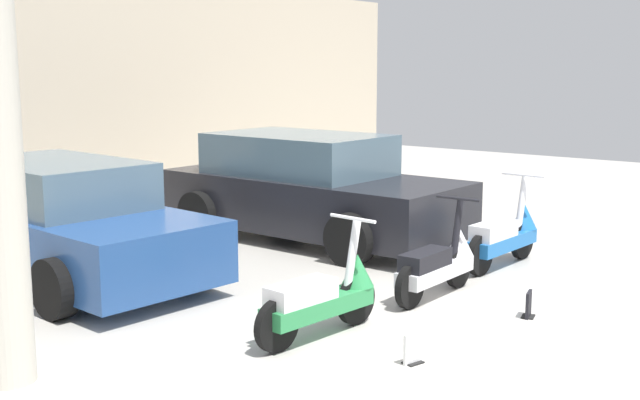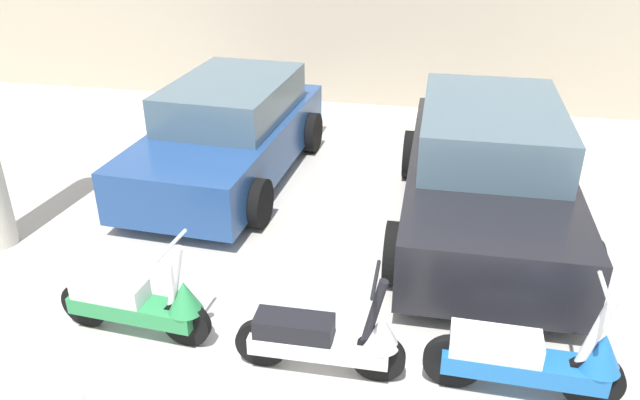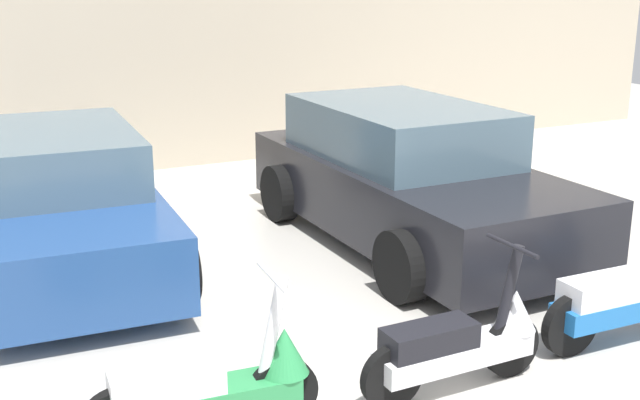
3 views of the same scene
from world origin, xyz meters
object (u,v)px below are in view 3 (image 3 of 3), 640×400
car_rear_center (407,178)px  scooter_front_left (213,386)px  car_rear_left (62,204)px  scooter_front_right (462,341)px  scooter_front_center (632,294)px

car_rear_center → scooter_front_left: bearing=-48.7°
car_rear_left → scooter_front_left: bearing=8.5°
scooter_front_right → scooter_front_left: bearing=174.2°
scooter_front_left → car_rear_center: size_ratio=0.35×
scooter_front_right → car_rear_left: size_ratio=0.36×
scooter_front_right → car_rear_left: 4.32m
scooter_front_right → scooter_front_center: 1.68m
scooter_front_left → car_rear_center: 4.24m
scooter_front_left → scooter_front_center: (3.45, -0.13, 0.02)m
scooter_front_left → scooter_front_center: bearing=2.5°
scooter_front_center → scooter_front_right: bearing=-177.2°
scooter_front_center → car_rear_center: bearing=96.7°
scooter_front_right → scooter_front_center: scooter_front_center is taller
scooter_front_left → scooter_front_center: scooter_front_center is taller
car_rear_left → car_rear_center: 3.58m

